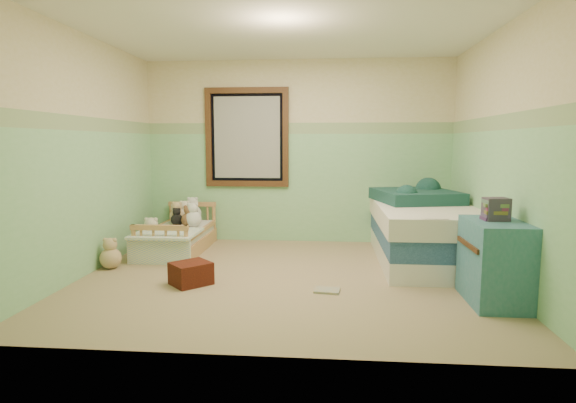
# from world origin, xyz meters

# --- Properties ---
(floor) EXTENTS (4.20, 3.60, 0.02)m
(floor) POSITION_xyz_m (0.00, 0.00, -0.01)
(floor) COLOR #837256
(floor) RESTS_ON ground
(ceiling) EXTENTS (4.20, 3.60, 0.02)m
(ceiling) POSITION_xyz_m (0.00, 0.00, 2.51)
(ceiling) COLOR silver
(ceiling) RESTS_ON wall_back
(wall_back) EXTENTS (4.20, 0.04, 2.50)m
(wall_back) POSITION_xyz_m (0.00, 1.80, 1.25)
(wall_back) COLOR #CFC089
(wall_back) RESTS_ON floor
(wall_front) EXTENTS (4.20, 0.04, 2.50)m
(wall_front) POSITION_xyz_m (0.00, -1.80, 1.25)
(wall_front) COLOR #CFC089
(wall_front) RESTS_ON floor
(wall_left) EXTENTS (0.04, 3.60, 2.50)m
(wall_left) POSITION_xyz_m (-2.10, 0.00, 1.25)
(wall_left) COLOR #CFC089
(wall_left) RESTS_ON floor
(wall_right) EXTENTS (0.04, 3.60, 2.50)m
(wall_right) POSITION_xyz_m (2.10, 0.00, 1.25)
(wall_right) COLOR #CFC089
(wall_right) RESTS_ON floor
(wainscot_mint) EXTENTS (4.20, 0.01, 1.50)m
(wainscot_mint) POSITION_xyz_m (0.00, 1.79, 0.75)
(wainscot_mint) COLOR #80C182
(wainscot_mint) RESTS_ON floor
(border_strip) EXTENTS (4.20, 0.01, 0.15)m
(border_strip) POSITION_xyz_m (0.00, 1.79, 1.57)
(border_strip) COLOR #527F51
(border_strip) RESTS_ON wall_back
(window_frame) EXTENTS (1.16, 0.06, 1.36)m
(window_frame) POSITION_xyz_m (-0.70, 1.76, 1.45)
(window_frame) COLOR #3B1F10
(window_frame) RESTS_ON wall_back
(window_blinds) EXTENTS (0.92, 0.01, 1.12)m
(window_blinds) POSITION_xyz_m (-0.70, 1.77, 1.45)
(window_blinds) COLOR #AFAFA8
(window_blinds) RESTS_ON window_frame
(toddler_bed_frame) EXTENTS (0.68, 1.35, 0.17)m
(toddler_bed_frame) POSITION_xyz_m (-1.48, 1.05, 0.09)
(toddler_bed_frame) COLOR tan
(toddler_bed_frame) RESTS_ON floor
(toddler_mattress) EXTENTS (0.62, 1.29, 0.12)m
(toddler_mattress) POSITION_xyz_m (-1.48, 1.05, 0.23)
(toddler_mattress) COLOR silver
(toddler_mattress) RESTS_ON toddler_bed_frame
(patchwork_quilt) EXTENTS (0.73, 0.68, 0.03)m
(patchwork_quilt) POSITION_xyz_m (-1.48, 0.63, 0.31)
(patchwork_quilt) COLOR #8FB7E0
(patchwork_quilt) RESTS_ON toddler_mattress
(plush_bed_brown) EXTENTS (0.18, 0.18, 0.18)m
(plush_bed_brown) POSITION_xyz_m (-1.63, 1.55, 0.38)
(plush_bed_brown) COLOR brown
(plush_bed_brown) RESTS_ON toddler_mattress
(plush_bed_white) EXTENTS (0.23, 0.23, 0.23)m
(plush_bed_white) POSITION_xyz_m (-1.43, 1.55, 0.41)
(plush_bed_white) COLOR silver
(plush_bed_white) RESTS_ON toddler_mattress
(plush_bed_tan) EXTENTS (0.21, 0.21, 0.21)m
(plush_bed_tan) POSITION_xyz_m (-1.58, 1.33, 0.40)
(plush_bed_tan) COLOR tan
(plush_bed_tan) RESTS_ON toddler_mattress
(plush_bed_dark) EXTENTS (0.16, 0.16, 0.16)m
(plush_bed_dark) POSITION_xyz_m (-1.35, 1.33, 0.37)
(plush_bed_dark) COLOR black
(plush_bed_dark) RESTS_ON toddler_mattress
(plush_floor_cream) EXTENTS (0.27, 0.27, 0.27)m
(plush_floor_cream) POSITION_xyz_m (-1.88, 1.18, 0.14)
(plush_floor_cream) COLOR beige
(plush_floor_cream) RESTS_ON floor
(plush_floor_tan) EXTENTS (0.23, 0.23, 0.23)m
(plush_floor_tan) POSITION_xyz_m (-1.95, 0.16, 0.12)
(plush_floor_tan) COLOR tan
(plush_floor_tan) RESTS_ON floor
(twin_bed_frame) EXTENTS (1.04, 2.09, 0.22)m
(twin_bed_frame) POSITION_xyz_m (1.55, 0.82, 0.11)
(twin_bed_frame) COLOR white
(twin_bed_frame) RESTS_ON floor
(twin_boxspring) EXTENTS (1.04, 2.09, 0.22)m
(twin_boxspring) POSITION_xyz_m (1.55, 0.82, 0.33)
(twin_boxspring) COLOR navy
(twin_boxspring) RESTS_ON twin_bed_frame
(twin_mattress) EXTENTS (1.09, 2.13, 0.22)m
(twin_mattress) POSITION_xyz_m (1.55, 0.82, 0.55)
(twin_mattress) COLOR white
(twin_mattress) RESTS_ON twin_boxspring
(teal_blanket) EXTENTS (1.08, 1.12, 0.14)m
(teal_blanket) POSITION_xyz_m (1.50, 1.12, 0.73)
(teal_blanket) COLOR #123433
(teal_blanket) RESTS_ON twin_mattress
(dresser) EXTENTS (0.45, 0.72, 0.72)m
(dresser) POSITION_xyz_m (1.87, -0.61, 0.36)
(dresser) COLOR #286A77
(dresser) RESTS_ON floor
(book_stack) EXTENTS (0.21, 0.17, 0.20)m
(book_stack) POSITION_xyz_m (1.87, -0.57, 0.81)
(book_stack) COLOR #462D2D
(book_stack) RESTS_ON dresser
(red_pillow) EXTENTS (0.46, 0.46, 0.22)m
(red_pillow) POSITION_xyz_m (-0.90, -0.33, 0.11)
(red_pillow) COLOR maroon
(red_pillow) RESTS_ON floor
(floor_book) EXTENTS (0.25, 0.21, 0.02)m
(floor_book) POSITION_xyz_m (0.43, -0.44, 0.01)
(floor_book) COLOR orange
(floor_book) RESTS_ON floor
(extra_plush_0) EXTENTS (0.17, 0.17, 0.17)m
(extra_plush_0) POSITION_xyz_m (-1.63, 1.44, 0.38)
(extra_plush_0) COLOR silver
(extra_plush_0) RESTS_ON toddler_mattress
(extra_plush_1) EXTENTS (0.21, 0.21, 0.21)m
(extra_plush_1) POSITION_xyz_m (-1.51, 1.46, 0.40)
(extra_plush_1) COLOR beige
(extra_plush_1) RESTS_ON toddler_mattress
(extra_plush_2) EXTENTS (0.22, 0.22, 0.22)m
(extra_plush_2) POSITION_xyz_m (-1.30, 1.12, 0.40)
(extra_plush_2) COLOR silver
(extra_plush_2) RESTS_ON toddler_mattress
(extra_plush_3) EXTENTS (0.16, 0.16, 0.16)m
(extra_plush_3) POSITION_xyz_m (-1.55, 1.23, 0.37)
(extra_plush_3) COLOR black
(extra_plush_3) RESTS_ON toddler_mattress
(extra_plush_4) EXTENTS (0.16, 0.16, 0.16)m
(extra_plush_4) POSITION_xyz_m (-1.58, 1.38, 0.38)
(extra_plush_4) COLOR beige
(extra_plush_4) RESTS_ON toddler_mattress
(extra_plush_5) EXTENTS (0.19, 0.19, 0.19)m
(extra_plush_5) POSITION_xyz_m (-1.35, 1.12, 0.39)
(extra_plush_5) COLOR brown
(extra_plush_5) RESTS_ON toddler_mattress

